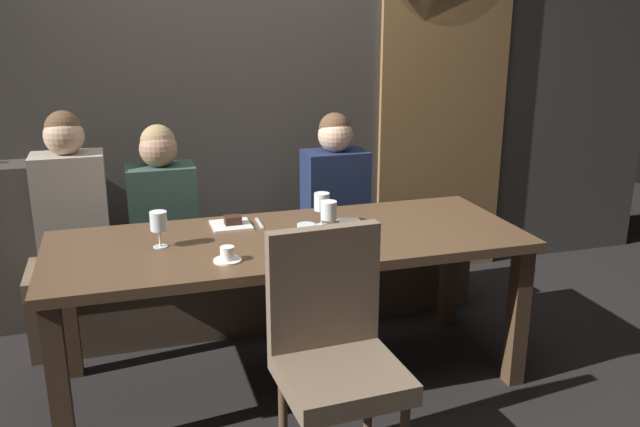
{
  "coord_description": "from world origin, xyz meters",
  "views": [
    {
      "loc": [
        -0.72,
        -2.87,
        1.75
      ],
      "look_at": [
        0.15,
        0.0,
        0.84
      ],
      "focal_mm": 37.69,
      "sensor_mm": 36.0,
      "label": 1
    }
  ],
  "objects": [
    {
      "name": "ground",
      "position": [
        0.0,
        0.0,
        0.0
      ],
      "size": [
        9.0,
        9.0,
        0.0
      ],
      "primitive_type": "plane",
      "color": "black"
    },
    {
      "name": "back_wall_tiled",
      "position": [
        0.0,
        1.22,
        1.5
      ],
      "size": [
        6.0,
        0.12,
        3.0
      ],
      "primitive_type": "cube",
      "color": "#423D38",
      "rests_on": "ground"
    },
    {
      "name": "arched_door",
      "position": [
        1.35,
        1.15,
        1.36
      ],
      "size": [
        0.9,
        0.05,
        2.55
      ],
      "color": "olive",
      "rests_on": "ground"
    },
    {
      "name": "dining_table",
      "position": [
        0.0,
        0.0,
        0.65
      ],
      "size": [
        2.2,
        0.84,
        0.74
      ],
      "color": "#493422",
      "rests_on": "ground"
    },
    {
      "name": "banquette_bench",
      "position": [
        0.0,
        0.7,
        0.23
      ],
      "size": [
        2.5,
        0.44,
        0.45
      ],
      "color": "#4A3C2E",
      "rests_on": "ground"
    },
    {
      "name": "chair_near_side",
      "position": [
        -0.02,
        -0.72,
        0.56
      ],
      "size": [
        0.46,
        0.46,
        0.98
      ],
      "color": "brown",
      "rests_on": "ground"
    },
    {
      "name": "diner_redhead",
      "position": [
        -0.99,
        0.72,
        0.84
      ],
      "size": [
        0.36,
        0.24,
        0.82
      ],
      "color": "#9E9384",
      "rests_on": "banquette_bench"
    },
    {
      "name": "diner_bearded",
      "position": [
        -0.53,
        0.71,
        0.79
      ],
      "size": [
        0.36,
        0.24,
        0.73
      ],
      "color": "#2D473D",
      "rests_on": "banquette_bench"
    },
    {
      "name": "diner_far_end",
      "position": [
        0.46,
        0.72,
        0.8
      ],
      "size": [
        0.36,
        0.24,
        0.75
      ],
      "color": "#192342",
      "rests_on": "banquette_bench"
    },
    {
      "name": "wine_glass_end_left",
      "position": [
        -0.59,
        0.03,
        0.85
      ],
      "size": [
        0.08,
        0.08,
        0.16
      ],
      "color": "silver",
      "rests_on": "dining_table"
    },
    {
      "name": "wine_glass_center_front",
      "position": [
        0.18,
        -0.03,
        0.86
      ],
      "size": [
        0.08,
        0.08,
        0.16
      ],
      "color": "silver",
      "rests_on": "dining_table"
    },
    {
      "name": "wine_glass_far_right",
      "position": [
        0.19,
        0.12,
        0.86
      ],
      "size": [
        0.08,
        0.08,
        0.16
      ],
      "color": "silver",
      "rests_on": "dining_table"
    },
    {
      "name": "wine_glass_near_left",
      "position": [
        -0.01,
        -0.33,
        0.85
      ],
      "size": [
        0.08,
        0.08,
        0.16
      ],
      "color": "silver",
      "rests_on": "dining_table"
    },
    {
      "name": "espresso_cup",
      "position": [
        -0.33,
        -0.23,
        0.77
      ],
      "size": [
        0.12,
        0.12,
        0.06
      ],
      "color": "white",
      "rests_on": "dining_table"
    },
    {
      "name": "dessert_plate",
      "position": [
        -0.23,
        0.24,
        0.75
      ],
      "size": [
        0.19,
        0.19,
        0.05
      ],
      "color": "white",
      "rests_on": "dining_table"
    },
    {
      "name": "fork_on_table",
      "position": [
        -0.09,
        0.24,
        0.74
      ],
      "size": [
        0.02,
        0.17,
        0.01
      ],
      "primitive_type": "cube",
      "rotation": [
        0.0,
        0.0,
        -0.03
      ],
      "color": "silver",
      "rests_on": "dining_table"
    },
    {
      "name": "folded_napkin",
      "position": [
        0.34,
        0.13,
        0.74
      ],
      "size": [
        0.12,
        0.11,
        0.01
      ],
      "primitive_type": "cube",
      "rotation": [
        0.0,
        0.0,
        -0.05
      ],
      "color": "silver",
      "rests_on": "dining_table"
    }
  ]
}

